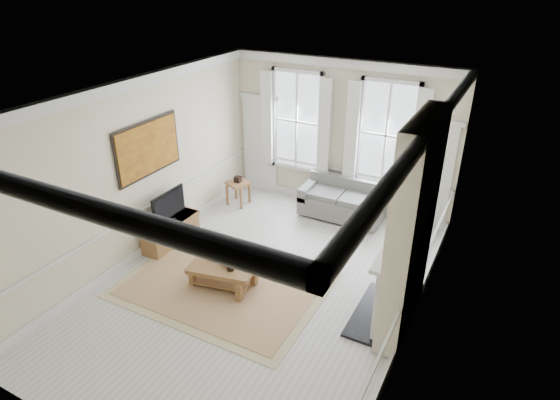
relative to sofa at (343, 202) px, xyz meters
The scene contains 23 objects.
floor 3.15m from the sofa, 96.26° to the right, with size 7.20×7.20×0.00m, color #B7B5AD.
ceiling 4.36m from the sofa, 96.26° to the right, with size 7.20×7.20×0.00m, color white.
back_wall 1.47m from the sofa, 124.76° to the left, with size 5.20×5.20×0.00m, color beige.
left_wall 4.48m from the sofa, 133.41° to the right, with size 7.20×7.20×0.00m, color beige.
right_wall 4.07m from the sofa, 53.99° to the right, with size 7.20×7.20×0.00m, color beige.
window_left 2.12m from the sofa, 162.40° to the left, with size 1.26×0.20×2.20m, color #B2BCC6, non-canonical shape.
window_right 1.75m from the sofa, 31.89° to the left, with size 1.26×0.20×2.20m, color #B2BCC6, non-canonical shape.
door_left 2.56m from the sofa, 169.31° to the left, with size 0.90×0.08×2.30m, color silver.
door_right 1.94m from the sofa, 14.79° to the left, with size 0.90×0.08×2.30m, color silver.
painting 4.38m from the sofa, 135.92° to the right, with size 0.05×1.66×1.06m, color #B5811F.
chimney_breast 3.82m from the sofa, 54.38° to the right, with size 0.35×1.70×3.38m, color beige.
hearth 3.37m from the sofa, 60.30° to the right, with size 0.55×1.50×0.05m, color black.
fireplace 3.47m from the sofa, 57.42° to the right, with size 0.21×1.45×1.33m.
mirror 3.85m from the sofa, 57.28° to the right, with size 0.06×1.26×1.06m, color gold.
sofa is the anchor object (origin of this frame).
side_table 2.48m from the sofa, 166.53° to the right, with size 0.61×0.61×0.56m.
rug 3.56m from the sofa, 105.22° to the right, with size 3.50×2.60×0.02m, color #97724E.
coffee_table 3.54m from the sofa, 105.22° to the right, with size 1.25×0.88×0.43m.
ceramic_pot_a 3.57m from the sofa, 109.31° to the right, with size 0.11×0.11×0.11m, color black.
ceramic_pot_b 3.54m from the sofa, 101.89° to the right, with size 0.14×0.14×0.10m, color black.
bowl 3.43m from the sofa, 104.86° to the right, with size 0.27×0.27×0.07m, color black.
tv_stand 3.82m from the sofa, 134.67° to the right, with size 0.43×1.34×0.48m, color brown.
tv 3.83m from the sofa, 134.43° to the right, with size 0.08×0.90×0.68m.
Camera 1 is at (3.46, -5.83, 5.11)m, focal length 30.00 mm.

